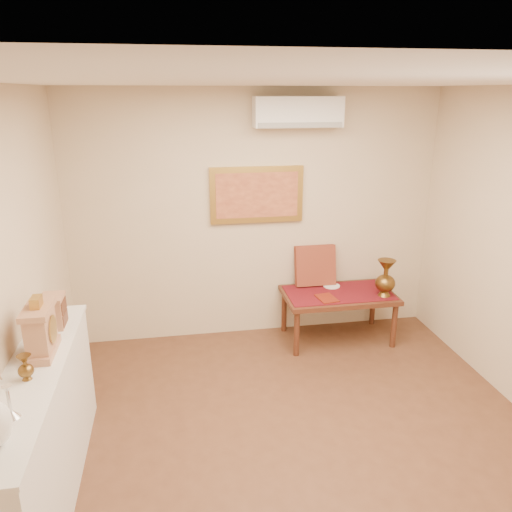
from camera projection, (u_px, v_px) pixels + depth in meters
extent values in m
plane|color=brown|center=(308.00, 464.00, 3.73)|extent=(4.50, 4.50, 0.00)
plane|color=white|center=(324.00, 81.00, 2.88)|extent=(4.50, 4.50, 0.00)
cube|color=beige|center=(256.00, 217.00, 5.41)|extent=(4.00, 0.02, 2.70)
cube|color=maroon|center=(339.00, 293.00, 5.45)|extent=(1.14, 0.59, 0.01)
cylinder|color=white|center=(332.00, 286.00, 5.61)|extent=(0.19, 0.19, 0.01)
cube|color=maroon|center=(327.00, 298.00, 5.28)|extent=(0.22, 0.28, 0.01)
cube|color=maroon|center=(315.00, 265.00, 5.61)|extent=(0.45, 0.19, 0.47)
cube|color=silver|center=(42.00, 438.00, 3.28)|extent=(0.35, 2.00, 0.95)
cube|color=silver|center=(32.00, 373.00, 3.12)|extent=(0.37, 2.02, 0.03)
cube|color=tan|center=(43.00, 350.00, 3.32)|extent=(0.16, 0.36, 0.05)
cube|color=tan|center=(40.00, 330.00, 3.28)|extent=(0.14, 0.30, 0.25)
cylinder|color=beige|center=(52.00, 329.00, 3.29)|extent=(0.01, 0.17, 0.17)
cylinder|color=#AF8838|center=(53.00, 329.00, 3.29)|extent=(0.01, 0.19, 0.19)
cube|color=tan|center=(37.00, 310.00, 3.23)|extent=(0.17, 0.34, 0.04)
cube|color=#AF8838|center=(36.00, 302.00, 3.21)|extent=(0.06, 0.11, 0.07)
cube|color=tan|center=(54.00, 313.00, 3.68)|extent=(0.15, 0.20, 0.22)
cube|color=#522818|center=(65.00, 318.00, 3.71)|extent=(0.01, 0.17, 0.09)
cube|color=#522818|center=(64.00, 306.00, 3.68)|extent=(0.01, 0.17, 0.09)
cube|color=tan|center=(52.00, 297.00, 3.65)|extent=(0.16, 0.21, 0.02)
cube|color=#522818|center=(339.00, 295.00, 5.46)|extent=(1.20, 0.70, 0.05)
cylinder|color=#522818|center=(297.00, 334.00, 5.18)|extent=(0.06, 0.06, 0.50)
cylinder|color=#522818|center=(394.00, 326.00, 5.36)|extent=(0.06, 0.06, 0.50)
cylinder|color=#522818|center=(284.00, 311.00, 5.73)|extent=(0.06, 0.06, 0.50)
cylinder|color=#522818|center=(373.00, 304.00, 5.90)|extent=(0.06, 0.06, 0.50)
cube|color=#AF8838|center=(257.00, 195.00, 5.30)|extent=(1.00, 0.05, 0.60)
cube|color=#C76C45|center=(257.00, 195.00, 5.28)|extent=(0.88, 0.01, 0.48)
cube|color=white|center=(298.00, 112.00, 5.01)|extent=(0.90, 0.24, 0.30)
cube|color=gray|center=(301.00, 125.00, 4.93)|extent=(0.86, 0.02, 0.05)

